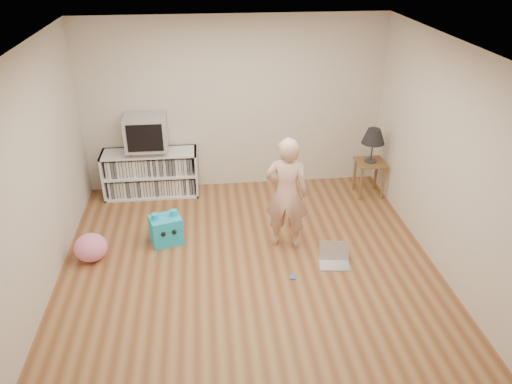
{
  "coord_description": "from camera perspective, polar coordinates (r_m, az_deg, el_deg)",
  "views": [
    {
      "loc": [
        -0.45,
        -4.91,
        3.61
      ],
      "look_at": [
        0.13,
        0.4,
        0.8
      ],
      "focal_mm": 35.0,
      "sensor_mm": 36.0,
      "label": 1
    }
  ],
  "objects": [
    {
      "name": "person",
      "position": [
        6.13,
        3.51,
        -0.21
      ],
      "size": [
        0.61,
        0.48,
        1.48
      ],
      "primitive_type": "imported",
      "rotation": [
        0.0,
        0.0,
        2.88
      ],
      "color": "beige",
      "rests_on": "ground"
    },
    {
      "name": "ceiling",
      "position": [
        5.03,
        -1.04,
        16.19
      ],
      "size": [
        4.5,
        4.5,
        0.01
      ],
      "primitive_type": "cube",
      "color": "white",
      "rests_on": "walls"
    },
    {
      "name": "playing_cards",
      "position": [
        5.94,
        4.22,
        -9.65
      ],
      "size": [
        0.09,
        0.1,
        0.02
      ],
      "primitive_type": "cube",
      "rotation": [
        0.0,
        0.0,
        -0.27
      ],
      "color": "#496EC3",
      "rests_on": "ground"
    },
    {
      "name": "dvd_deck",
      "position": [
        7.55,
        -12.2,
        4.75
      ],
      "size": [
        0.45,
        0.35,
        0.07
      ],
      "primitive_type": "cube",
      "color": "gray",
      "rests_on": "media_unit"
    },
    {
      "name": "plush_blue",
      "position": [
        6.55,
        -10.25,
        -4.22
      ],
      "size": [
        0.46,
        0.4,
        0.45
      ],
      "rotation": [
        0.0,
        0.0,
        0.3
      ],
      "color": "#17B7E7",
      "rests_on": "ground"
    },
    {
      "name": "table_lamp",
      "position": [
        7.49,
        13.28,
        6.15
      ],
      "size": [
        0.34,
        0.34,
        0.52
      ],
      "color": "#333333",
      "rests_on": "side_table"
    },
    {
      "name": "walls",
      "position": [
        5.45,
        -0.92,
        2.67
      ],
      "size": [
        4.52,
        4.52,
        2.6
      ],
      "color": "beige",
      "rests_on": "ground"
    },
    {
      "name": "laptop",
      "position": [
        6.2,
        8.94,
        -7.43
      ],
      "size": [
        0.4,
        0.33,
        0.25
      ],
      "rotation": [
        0.0,
        0.0,
        -0.13
      ],
      "color": "silver",
      "rests_on": "ground"
    },
    {
      "name": "crt_tv",
      "position": [
        7.44,
        -12.42,
        6.75
      ],
      "size": [
        0.6,
        0.53,
        0.5
      ],
      "color": "#A6A6AB",
      "rests_on": "dvd_deck"
    },
    {
      "name": "ground",
      "position": [
        6.11,
        -0.83,
        -8.43
      ],
      "size": [
        4.5,
        4.5,
        0.0
      ],
      "primitive_type": "plane",
      "color": "brown",
      "rests_on": "ground"
    },
    {
      "name": "media_unit",
      "position": [
        7.72,
        -11.91,
        2.16
      ],
      "size": [
        1.4,
        0.45,
        0.7
      ],
      "color": "white",
      "rests_on": "ground"
    },
    {
      "name": "plush_pink",
      "position": [
        6.46,
        -18.35,
        -6.04
      ],
      "size": [
        0.53,
        0.53,
        0.34
      ],
      "primitive_type": "ellipsoid",
      "rotation": [
        0.0,
        0.0,
        0.42
      ],
      "color": "pink",
      "rests_on": "ground"
    },
    {
      "name": "side_table",
      "position": [
        7.69,
        12.86,
        2.52
      ],
      "size": [
        0.42,
        0.42,
        0.55
      ],
      "color": "brown",
      "rests_on": "ground"
    }
  ]
}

